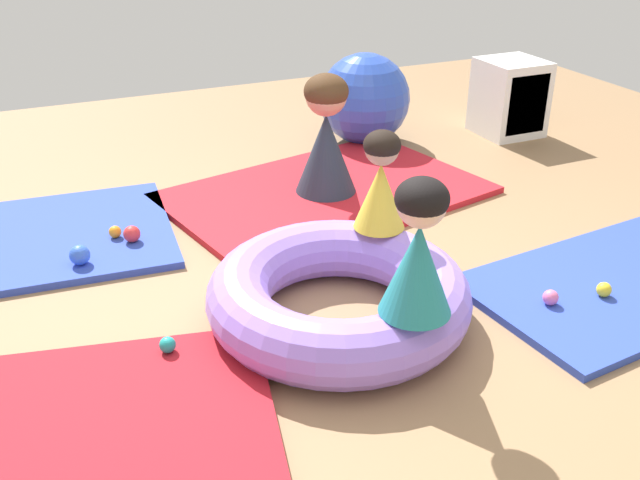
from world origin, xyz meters
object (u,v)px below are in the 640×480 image
at_px(child_in_teal, 418,250).
at_px(play_ball_blue, 80,255).
at_px(adult_seated, 326,136).
at_px(play_ball_teal, 168,345).
at_px(play_ball_yellow, 604,290).
at_px(exercise_ball_large, 365,99).
at_px(play_ball_red, 132,234).
at_px(play_ball_green, 377,201).
at_px(play_ball_pink, 551,297).
at_px(inflatable_cushion, 338,295).
at_px(storage_cube, 511,98).
at_px(child_in_yellow, 381,181).
at_px(play_ball_orange, 115,232).

xyz_separation_m(child_in_teal, play_ball_blue, (-1.10, 1.37, -0.46)).
xyz_separation_m(adult_seated, play_ball_teal, (-1.28, -1.27, -0.32)).
relative_size(play_ball_yellow, exercise_ball_large, 0.11).
bearing_deg(play_ball_teal, play_ball_blue, 104.00).
distance_m(adult_seated, exercise_ball_large, 1.05).
relative_size(play_ball_teal, play_ball_yellow, 0.99).
distance_m(adult_seated, play_ball_red, 1.28).
xyz_separation_m(play_ball_red, play_ball_green, (1.40, -0.14, -0.00)).
bearing_deg(exercise_ball_large, play_ball_blue, -151.97).
bearing_deg(child_in_teal, play_ball_pink, 135.16).
bearing_deg(inflatable_cushion, play_ball_green, 53.68).
bearing_deg(child_in_teal, storage_cube, 172.79).
height_order(play_ball_green, storage_cube, storage_cube).
xyz_separation_m(child_in_teal, adult_seated, (0.41, 1.73, -0.16)).
relative_size(play_ball_pink, storage_cube, 0.13).
height_order(play_ball_yellow, storage_cube, storage_cube).
relative_size(play_ball_red, play_ball_blue, 0.88).
relative_size(child_in_teal, play_ball_blue, 5.41).
bearing_deg(play_ball_green, play_ball_teal, -147.78).
relative_size(inflatable_cushion, adult_seated, 1.60).
xyz_separation_m(adult_seated, play_ball_green, (0.17, -0.35, -0.31)).
distance_m(child_in_yellow, storage_cube, 2.50).
relative_size(play_ball_teal, exercise_ball_large, 0.10).
relative_size(play_ball_pink, exercise_ball_large, 0.11).
relative_size(child_in_teal, storage_cube, 0.99).
xyz_separation_m(play_ball_pink, exercise_ball_large, (0.28, 2.42, 0.25)).
bearing_deg(exercise_ball_large, play_ball_green, -113.45).
distance_m(play_ball_green, play_ball_orange, 1.49).
bearing_deg(play_ball_pink, play_ball_red, 139.10).
xyz_separation_m(adult_seated, play_ball_red, (-1.23, -0.21, -0.31)).
bearing_deg(play_ball_blue, play_ball_green, 0.15).
distance_m(child_in_teal, play_ball_red, 1.79).
xyz_separation_m(child_in_teal, exercise_ball_large, (1.08, 2.54, -0.22)).
xyz_separation_m(inflatable_cushion, child_in_yellow, (0.35, 0.28, 0.37)).
relative_size(play_ball_red, exercise_ball_large, 0.14).
relative_size(adult_seated, exercise_ball_large, 1.11).
bearing_deg(play_ball_yellow, child_in_teal, -176.06).
bearing_deg(play_ball_orange, play_ball_green, -8.74).
bearing_deg(adult_seated, play_ball_pink, 3.11).
bearing_deg(play_ball_yellow, play_ball_pink, 171.05).
bearing_deg(play_ball_red, play_ball_blue, -153.14).
distance_m(play_ball_yellow, play_ball_blue, 2.54).
height_order(play_ball_yellow, exercise_ball_large, exercise_ball_large).
bearing_deg(child_in_yellow, play_ball_orange, -112.06).
relative_size(child_in_yellow, exercise_ball_large, 0.73).
bearing_deg(play_ball_blue, play_ball_teal, -76.00).
bearing_deg(child_in_yellow, child_in_teal, -1.39).
bearing_deg(play_ball_teal, exercise_ball_large, 46.68).
relative_size(play_ball_red, play_ball_teal, 1.31).
bearing_deg(play_ball_teal, adult_seated, 44.64).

